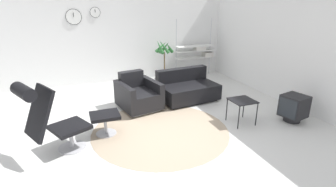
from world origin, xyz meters
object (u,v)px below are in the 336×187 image
at_px(couch_low, 187,89).
at_px(crt_television, 294,107).
at_px(potted_plant, 164,58).
at_px(side_table, 242,102).
at_px(lounge_chair, 48,115).
at_px(armchair_red, 138,96).
at_px(ottoman, 105,119).
at_px(shelf_unit, 198,51).

height_order(couch_low, crt_television, couch_low).
bearing_deg(potted_plant, side_table, -82.91).
bearing_deg(lounge_chair, crt_television, 59.40).
distance_m(armchair_red, potted_plant, 2.22).
relative_size(couch_low, side_table, 2.96).
xyz_separation_m(ottoman, side_table, (2.51, -0.48, 0.13)).
bearing_deg(armchair_red, side_table, 127.71).
xyz_separation_m(side_table, potted_plant, (-0.40, 3.21, 0.25)).
xyz_separation_m(couch_low, side_table, (0.44, -1.53, 0.16)).
bearing_deg(armchair_red, ottoman, 36.68).
distance_m(ottoman, side_table, 2.56).
height_order(couch_low, side_table, couch_low).
bearing_deg(armchair_red, lounge_chair, 27.11).
xyz_separation_m(ottoman, crt_television, (3.51, -0.77, -0.01)).
bearing_deg(couch_low, shelf_unit, -129.68).
bearing_deg(armchair_red, couch_low, 173.08).
bearing_deg(lounge_chair, shelf_unit, 102.52).
height_order(ottoman, couch_low, couch_low).
bearing_deg(lounge_chair, armchair_red, 102.95).
xyz_separation_m(lounge_chair, side_table, (3.36, -0.07, -0.26)).
bearing_deg(shelf_unit, lounge_chair, -141.63).
height_order(lounge_chair, shelf_unit, shelf_unit).
relative_size(side_table, shelf_unit, 0.27).
height_order(lounge_chair, couch_low, lounge_chair).
bearing_deg(ottoman, crt_television, -12.44).
relative_size(ottoman, crt_television, 0.94).
xyz_separation_m(ottoman, couch_low, (2.07, 1.05, -0.03)).
relative_size(couch_low, potted_plant, 1.15).
bearing_deg(lounge_chair, ottoman, 90.00).
relative_size(crt_television, potted_plant, 0.44).
distance_m(armchair_red, side_table, 2.20).
bearing_deg(shelf_unit, couch_low, -123.69).
bearing_deg(shelf_unit, potted_plant, -174.58).
bearing_deg(crt_television, couch_low, 25.88).
relative_size(lounge_chair, potted_plant, 0.98).
bearing_deg(armchair_red, crt_television, 135.36).
height_order(potted_plant, shelf_unit, shelf_unit).
xyz_separation_m(side_table, shelf_unit, (0.75, 3.32, 0.36)).
bearing_deg(lounge_chair, couch_low, 90.80).
bearing_deg(side_table, lounge_chair, 178.88).
height_order(lounge_chair, crt_television, lounge_chair).
bearing_deg(ottoman, armchair_red, 48.36).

